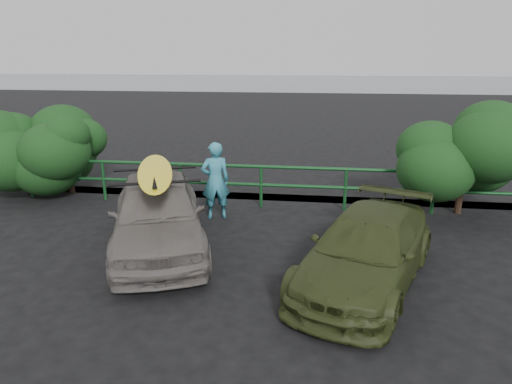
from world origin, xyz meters
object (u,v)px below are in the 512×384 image
at_px(guardrail, 220,185).
at_px(olive_vehicle, 367,250).
at_px(surfboard, 155,172).
at_px(sedan, 158,213).
at_px(man, 215,181).

relative_size(guardrail, olive_vehicle, 3.57).
xyz_separation_m(guardrail, surfboard, (-0.62, -2.73, 0.99)).
bearing_deg(surfboard, sedan, -19.57).
height_order(man, surfboard, man).
xyz_separation_m(olive_vehicle, surfboard, (-3.76, 0.88, 0.94)).
relative_size(man, surfboard, 0.58).
height_order(guardrail, surfboard, surfboard).
distance_m(man, surfboard, 2.06).
distance_m(sedan, man, 1.96).
bearing_deg(sedan, olive_vehicle, -32.80).
bearing_deg(man, sedan, 48.13).
bearing_deg(man, guardrail, -105.36).
xyz_separation_m(guardrail, olive_vehicle, (3.14, -3.61, 0.05)).
height_order(sedan, man, man).
xyz_separation_m(sedan, olive_vehicle, (3.76, -0.88, -0.14)).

